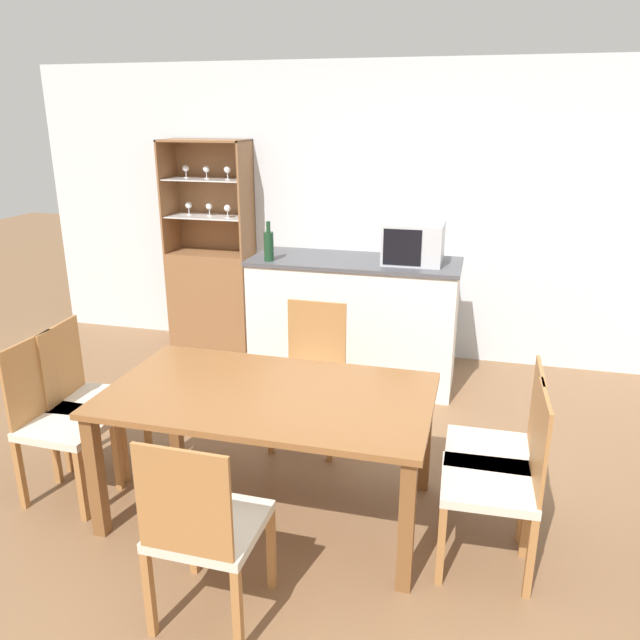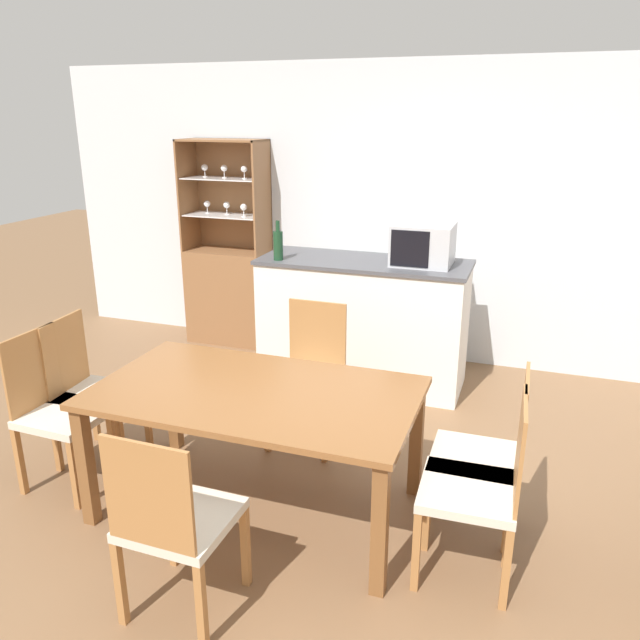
{
  "view_description": "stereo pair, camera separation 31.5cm",
  "coord_description": "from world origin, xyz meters",
  "px_view_note": "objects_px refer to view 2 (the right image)",
  "views": [
    {
      "loc": [
        0.74,
        -2.83,
        2.13
      ],
      "look_at": [
        -0.25,
        0.95,
        0.82
      ],
      "focal_mm": 35.0,
      "sensor_mm": 36.0,
      "label": 1
    },
    {
      "loc": [
        1.04,
        -2.73,
        2.13
      ],
      "look_at": [
        -0.25,
        0.95,
        0.82
      ],
      "focal_mm": 35.0,
      "sensor_mm": 36.0,
      "label": 2
    }
  ],
  "objects_px": {
    "dining_chair_side_right_near": "(479,488)",
    "microwave": "(423,244)",
    "dining_chair_head_far": "(309,375)",
    "dining_chair_head_near": "(175,521)",
    "dining_chair_side_right_far": "(485,457)",
    "display_cabinet": "(229,283)",
    "dining_chair_side_left_far": "(92,391)",
    "wine_bottle": "(278,245)",
    "dining_table": "(256,405)",
    "dining_chair_side_left_near": "(59,410)"
  },
  "relations": [
    {
      "from": "dining_table",
      "to": "dining_chair_side_left_near",
      "type": "distance_m",
      "value": 1.22
    },
    {
      "from": "dining_table",
      "to": "dining_chair_side_right_near",
      "type": "relative_size",
      "value": 1.84
    },
    {
      "from": "dining_table",
      "to": "dining_chair_side_left_far",
      "type": "relative_size",
      "value": 1.84
    },
    {
      "from": "dining_table",
      "to": "dining_chair_head_near",
      "type": "xyz_separation_m",
      "value": [
        -0.0,
        -0.83,
        -0.17
      ]
    },
    {
      "from": "dining_chair_side_right_far",
      "to": "display_cabinet",
      "type": "bearing_deg",
      "value": 48.42
    },
    {
      "from": "dining_chair_side_right_near",
      "to": "microwave",
      "type": "distance_m",
      "value": 2.27
    },
    {
      "from": "dining_chair_side_right_near",
      "to": "dining_chair_head_near",
      "type": "relative_size",
      "value": 1.0
    },
    {
      "from": "wine_bottle",
      "to": "dining_chair_side_right_far",
      "type": "bearing_deg",
      "value": -40.86
    },
    {
      "from": "display_cabinet",
      "to": "dining_chair_head_near",
      "type": "relative_size",
      "value": 2.03
    },
    {
      "from": "dining_chair_head_near",
      "to": "dining_chair_side_right_far",
      "type": "relative_size",
      "value": 1.0
    },
    {
      "from": "dining_chair_side_right_far",
      "to": "wine_bottle",
      "type": "distance_m",
      "value": 2.43
    },
    {
      "from": "dining_chair_head_far",
      "to": "wine_bottle",
      "type": "relative_size",
      "value": 3.02
    },
    {
      "from": "dining_chair_head_near",
      "to": "microwave",
      "type": "xyz_separation_m",
      "value": [
        0.53,
        2.73,
        0.71
      ]
    },
    {
      "from": "dining_table",
      "to": "dining_chair_side_right_near",
      "type": "xyz_separation_m",
      "value": [
        1.2,
        -0.14,
        -0.17
      ]
    },
    {
      "from": "dining_chair_head_far",
      "to": "microwave",
      "type": "distance_m",
      "value": 1.39
    },
    {
      "from": "dining_chair_side_left_far",
      "to": "wine_bottle",
      "type": "distance_m",
      "value": 1.79
    },
    {
      "from": "dining_table",
      "to": "dining_chair_side_left_near",
      "type": "relative_size",
      "value": 1.84
    },
    {
      "from": "dining_table",
      "to": "display_cabinet",
      "type": "bearing_deg",
      "value": 120.14
    },
    {
      "from": "microwave",
      "to": "dining_chair_head_near",
      "type": "bearing_deg",
      "value": -100.89
    },
    {
      "from": "dining_chair_head_near",
      "to": "wine_bottle",
      "type": "height_order",
      "value": "wine_bottle"
    },
    {
      "from": "dining_chair_head_far",
      "to": "dining_chair_side_right_far",
      "type": "bearing_deg",
      "value": 150.95
    },
    {
      "from": "display_cabinet",
      "to": "microwave",
      "type": "distance_m",
      "value": 2.08
    },
    {
      "from": "display_cabinet",
      "to": "wine_bottle",
      "type": "xyz_separation_m",
      "value": [
        0.83,
        -0.73,
        0.57
      ]
    },
    {
      "from": "dining_chair_head_near",
      "to": "microwave",
      "type": "height_order",
      "value": "microwave"
    },
    {
      "from": "dining_chair_side_right_near",
      "to": "dining_chair_head_far",
      "type": "relative_size",
      "value": 1.0
    },
    {
      "from": "dining_chair_head_far",
      "to": "dining_chair_side_left_far",
      "type": "height_order",
      "value": "same"
    },
    {
      "from": "dining_chair_side_right_far",
      "to": "dining_chair_head_near",
      "type": "bearing_deg",
      "value": 128.51
    },
    {
      "from": "dining_chair_side_left_far",
      "to": "dining_chair_side_left_near",
      "type": "bearing_deg",
      "value": -4.21
    },
    {
      "from": "dining_table",
      "to": "dining_chair_side_right_near",
      "type": "height_order",
      "value": "dining_chair_side_right_near"
    },
    {
      "from": "dining_table",
      "to": "dining_chair_head_far",
      "type": "relative_size",
      "value": 1.84
    },
    {
      "from": "dining_chair_side_right_far",
      "to": "dining_chair_side_left_far",
      "type": "bearing_deg",
      "value": 89.55
    },
    {
      "from": "dining_chair_side_right_far",
      "to": "microwave",
      "type": "xyz_separation_m",
      "value": [
        -0.68,
        1.76,
        0.71
      ]
    },
    {
      "from": "dining_chair_side_right_near",
      "to": "wine_bottle",
      "type": "bearing_deg",
      "value": 42.02
    },
    {
      "from": "dining_chair_side_right_near",
      "to": "microwave",
      "type": "xyz_separation_m",
      "value": [
        -0.68,
        2.05,
        0.71
      ]
    },
    {
      "from": "display_cabinet",
      "to": "dining_chair_side_right_near",
      "type": "bearing_deg",
      "value": -44.49
    },
    {
      "from": "dining_chair_head_near",
      "to": "dining_chair_side_right_far",
      "type": "xyz_separation_m",
      "value": [
        1.2,
        0.98,
        0.0
      ]
    },
    {
      "from": "dining_chair_head_far",
      "to": "dining_chair_side_right_far",
      "type": "relative_size",
      "value": 1.0
    },
    {
      "from": "dining_table",
      "to": "dining_chair_side_left_far",
      "type": "distance_m",
      "value": 1.22
    },
    {
      "from": "dining_table",
      "to": "wine_bottle",
      "type": "bearing_deg",
      "value": 108.71
    },
    {
      "from": "dining_chair_head_near",
      "to": "dining_table",
      "type": "bearing_deg",
      "value": 90.89
    },
    {
      "from": "dining_chair_head_far",
      "to": "dining_chair_side_left_near",
      "type": "bearing_deg",
      "value": 39.53
    },
    {
      "from": "dining_table",
      "to": "microwave",
      "type": "bearing_deg",
      "value": 74.59
    },
    {
      "from": "dining_table",
      "to": "wine_bottle",
      "type": "height_order",
      "value": "wine_bottle"
    },
    {
      "from": "microwave",
      "to": "dining_chair_side_right_far",
      "type": "bearing_deg",
      "value": -68.98
    },
    {
      "from": "dining_chair_head_far",
      "to": "dining_chair_side_left_near",
      "type": "distance_m",
      "value": 1.55
    },
    {
      "from": "dining_chair_side_left_far",
      "to": "microwave",
      "type": "relative_size",
      "value": 2.1
    },
    {
      "from": "dining_chair_head_near",
      "to": "dining_chair_side_right_near",
      "type": "bearing_deg",
      "value": 30.57
    },
    {
      "from": "display_cabinet",
      "to": "dining_chair_side_left_near",
      "type": "bearing_deg",
      "value": -85.58
    },
    {
      "from": "dining_chair_side_right_near",
      "to": "dining_table",
      "type": "bearing_deg",
      "value": 81.0
    },
    {
      "from": "dining_table",
      "to": "dining_chair_head_near",
      "type": "relative_size",
      "value": 1.84
    }
  ]
}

